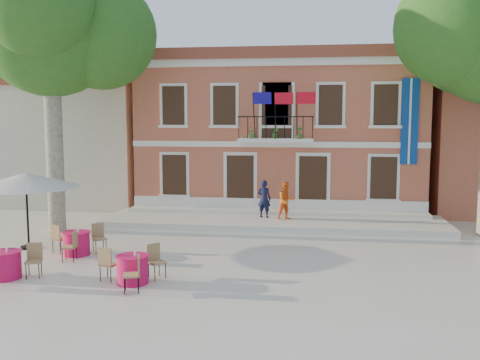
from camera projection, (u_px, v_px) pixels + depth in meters
name	position (u px, v px, depth m)	size (l,w,h in m)	color
ground	(204.00, 250.00, 18.10)	(90.00, 90.00, 0.00)	beige
main_building	(282.00, 131.00, 27.22)	(13.50, 9.59, 7.50)	#AD513E
neighbor_west	(77.00, 140.00, 29.85)	(9.40, 9.40, 6.40)	beige
terrace	(273.00, 222.00, 22.14)	(14.00, 3.40, 0.30)	silver
plane_tree_west	(50.00, 27.00, 20.32)	(5.45, 5.45, 10.70)	#A59E84
patio_umbrella	(26.00, 180.00, 18.05)	(3.50, 3.50, 2.60)	black
pedestrian_navy	(264.00, 199.00, 22.31)	(0.57, 0.38, 1.58)	black
pedestrian_orange	(286.00, 201.00, 21.84)	(0.76, 0.59, 1.55)	orange
cafe_table_0	(76.00, 242.00, 17.34)	(1.85, 1.74, 0.95)	#DA1455
cafe_table_1	(133.00, 268.00, 14.35)	(1.79, 1.82, 0.95)	#DA1455
cafe_table_2	(5.00, 263.00, 14.78)	(1.82, 1.79, 0.95)	#DA1455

